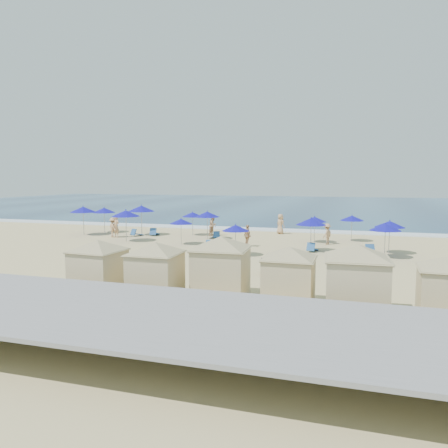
{
  "coord_description": "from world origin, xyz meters",
  "views": [
    {
      "loc": [
        7.56,
        -26.2,
        5.04
      ],
      "look_at": [
        -1.43,
        3.0,
        1.83
      ],
      "focal_mm": 35.0,
      "sensor_mm": 36.0,
      "label": 1
    }
  ],
  "objects": [
    {
      "name": "beach_chair_3",
      "position": [
        -2.25,
        2.65,
        0.26
      ],
      "size": [
        0.65,
        1.4,
        0.76
      ],
      "color": "#295A97",
      "rests_on": "ground"
    },
    {
      "name": "umbrella_9",
      "position": [
        7.13,
        9.97,
        1.87
      ],
      "size": [
        1.9,
        1.9,
        2.16
      ],
      "color": "#A5A8AD",
      "rests_on": "ground"
    },
    {
      "name": "ground",
      "position": [
        0.0,
        0.0,
        0.0
      ],
      "size": [
        160.0,
        160.0,
        0.0
      ],
      "primitive_type": "plane",
      "color": "#CBB981",
      "rests_on": "ground"
    },
    {
      "name": "cabana_2",
      "position": [
        2.16,
        -9.09,
        1.67
      ],
      "size": [
        4.64,
        4.64,
        2.92
      ],
      "color": "beige",
      "rests_on": "ground"
    },
    {
      "name": "umbrella_12",
      "position": [
        -14.97,
        9.13,
        2.09
      ],
      "size": [
        2.11,
        2.11,
        2.4
      ],
      "color": "#A5A8AD",
      "rests_on": "ground"
    },
    {
      "name": "umbrella_11",
      "position": [
        9.26,
        2.9,
        1.96
      ],
      "size": [
        1.99,
        1.99,
        2.26
      ],
      "color": "#A5A8AD",
      "rests_on": "ground"
    },
    {
      "name": "ocean",
      "position": [
        0.0,
        55.0,
        0.03
      ],
      "size": [
        160.0,
        80.0,
        0.06
      ],
      "primitive_type": "cube",
      "color": "navy",
      "rests_on": "ground"
    },
    {
      "name": "cabana_4",
      "position": [
        7.6,
        -9.9,
        1.69
      ],
      "size": [
        4.69,
        4.69,
        2.95
      ],
      "color": "beige",
      "rests_on": "ground"
    },
    {
      "name": "beachgoer_5",
      "position": [
        -12.5,
        6.54,
        0.84
      ],
      "size": [
        1.25,
        1.16,
        1.69
      ],
      "primitive_type": "imported",
      "rotation": [
        0.0,
        0.0,
        2.49
      ],
      "color": "tan",
      "rests_on": "ground"
    },
    {
      "name": "beach_chair_5",
      "position": [
        8.3,
        4.07,
        0.26
      ],
      "size": [
        0.99,
        1.46,
        0.74
      ],
      "color": "#295A97",
      "rests_on": "ground"
    },
    {
      "name": "beachgoer_1",
      "position": [
        -4.58,
        9.97,
        0.91
      ],
      "size": [
        0.87,
        1.02,
        1.83
      ],
      "primitive_type": "imported",
      "rotation": [
        0.0,
        0.0,
        1.35
      ],
      "color": "tan",
      "rests_on": "ground"
    },
    {
      "name": "beachgoer_0",
      "position": [
        -12.14,
        6.45,
        0.95
      ],
      "size": [
        0.8,
        0.66,
        1.89
      ],
      "primitive_type": "imported",
      "rotation": [
        0.0,
        0.0,
        5.94
      ],
      "color": "tan",
      "rests_on": "ground"
    },
    {
      "name": "umbrella_7",
      "position": [
        4.34,
        8.4,
        1.84
      ],
      "size": [
        1.87,
        1.87,
        2.12
      ],
      "color": "#A5A8AD",
      "rests_on": "ground"
    },
    {
      "name": "beach_chair_4",
      "position": [
        4.62,
        3.98,
        0.23
      ],
      "size": [
        0.74,
        1.3,
        0.68
      ],
      "color": "#295A97",
      "rests_on": "ground"
    },
    {
      "name": "beach_chair_2",
      "position": [
        -3.75,
        8.32,
        0.23
      ],
      "size": [
        0.97,
        1.3,
        0.66
      ],
      "color": "#295A97",
      "rests_on": "ground"
    },
    {
      "name": "beachgoer_3",
      "position": [
        5.37,
        7.7,
        0.8
      ],
      "size": [
        0.98,
        1.19,
        1.6
      ],
      "primitive_type": "imported",
      "rotation": [
        0.0,
        0.0,
        4.27
      ],
      "color": "tan",
      "rests_on": "ground"
    },
    {
      "name": "umbrella_1",
      "position": [
        -10.14,
        4.65,
        2.25
      ],
      "size": [
        2.28,
        2.28,
        2.6
      ],
      "color": "#A5A8AD",
      "rests_on": "ground"
    },
    {
      "name": "trash_bin",
      "position": [
        3.19,
        -3.98,
        0.41
      ],
      "size": [
        0.97,
        0.97,
        0.82
      ],
      "primitive_type": "cube",
      "rotation": [
        0.0,
        0.0,
        0.21
      ],
      "color": "black",
      "rests_on": "ground"
    },
    {
      "name": "cabana_3",
      "position": [
        5.04,
        -9.28,
        1.5
      ],
      "size": [
        4.16,
        4.16,
        2.61
      ],
      "color": "beige",
      "rests_on": "ground"
    },
    {
      "name": "beach_chair_1",
      "position": [
        -9.57,
        8.48,
        0.25
      ],
      "size": [
        0.79,
        1.38,
        0.71
      ],
      "color": "#295A97",
      "rests_on": "ground"
    },
    {
      "name": "surf_line",
      "position": [
        0.0,
        15.5,
        0.04
      ],
      "size": [
        160.0,
        2.5,
        0.08
      ],
      "primitive_type": "cube",
      "color": "white",
      "rests_on": "ground"
    },
    {
      "name": "umbrella_5",
      "position": [
        -4.36,
        7.8,
        2.07
      ],
      "size": [
        2.1,
        2.1,
        2.39
      ],
      "color": "#A5A8AD",
      "rests_on": "ground"
    },
    {
      "name": "seawall",
      "position": [
        0.0,
        -13.5,
        0.65
      ],
      "size": [
        160.0,
        6.1,
        1.22
      ],
      "color": "gray",
      "rests_on": "ground"
    },
    {
      "name": "cabana_0",
      "position": [
        -3.16,
        -9.97,
        1.51
      ],
      "size": [
        4.18,
        4.18,
        2.63
      ],
      "color": "beige",
      "rests_on": "ground"
    },
    {
      "name": "beach_chair_0",
      "position": [
        -10.95,
        7.76,
        0.23
      ],
      "size": [
        0.89,
        1.31,
        0.66
      ],
      "color": "#295A97",
      "rests_on": "ground"
    },
    {
      "name": "beachgoer_2",
      "position": [
        -0.19,
        4.86,
        0.81
      ],
      "size": [
        0.92,
        0.98,
        1.62
      ],
      "primitive_type": "imported",
      "rotation": [
        0.0,
        0.0,
        2.28
      ],
      "color": "tan",
      "rests_on": "ground"
    },
    {
      "name": "beachgoer_4",
      "position": [
        0.87,
        12.96,
        0.91
      ],
      "size": [
        1.06,
        1.0,
        1.82
      ],
      "primitive_type": "imported",
      "rotation": [
        0.0,
        0.0,
        2.5
      ],
      "color": "tan",
      "rests_on": "ground"
    },
    {
      "name": "umbrella_6",
      "position": [
        -0.0,
        0.93,
        1.83
      ],
      "size": [
        1.85,
        1.85,
        2.11
      ],
      "color": "#A5A8AD",
      "rests_on": "ground"
    },
    {
      "name": "cabana_1",
      "position": [
        -0.46,
        -9.9,
        1.51
      ],
      "size": [
        4.21,
        4.21,
        2.64
      ],
      "color": "beige",
      "rests_on": "ground"
    },
    {
      "name": "umbrella_2",
      "position": [
        -10.75,
        8.43,
        2.38
      ],
      "size": [
        2.41,
        2.41,
        2.74
      ],
      "color": "#A5A8AD",
      "rests_on": "ground"
    },
    {
      "name": "umbrella_4",
      "position": [
        -6.4,
        9.72,
        1.85
      ],
      "size": [
        1.88,
        1.88,
        2.14
      ],
      "color": "#A5A8AD",
      "rests_on": "ground"
    },
    {
      "name": "umbrella_10",
      "position": [
        9.63,
        4.71,
        1.99
      ],
      "size": [
        2.01,
        2.01,
        2.29
      ],
      "color": "#A5A8AD",
      "rests_on": "ground"
    },
    {
      "name": "umbrella_3",
      "position": [
        -5.29,
        4.41,
        1.78
      ],
      "size": [
        1.8,
        1.8,
        2.05
      ],
      "color": "#A5A8AD",
      "rests_on": "ground"
    },
    {
      "name": "umbrella_8",
      "position": [
        4.53,
        3.98,
        2.08
      ],
      "size": [
        2.1,
        2.1,
        2.39
      ],
      "color": "#A5A8AD",
      "rests_on": "ground"
    },
    {
      "name": "cabana_5",
      "position": [
        10.66,
        -9.48,
        1.47
      ],
      "size": [
        4.08,
        4.08,
        2.56
      ],
      "color": "beige",
      "rests_on": "ground"
    },
    {
      "name": "umbrella_0",
      "position": [
        -15.76,
        7.03,
        2.28
      ],
      "size": [
        2.31,
        2.31,
        2.63
      ],
      "color": "#A5A8AD",
      "rests_on": "ground"
    }
  ]
}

